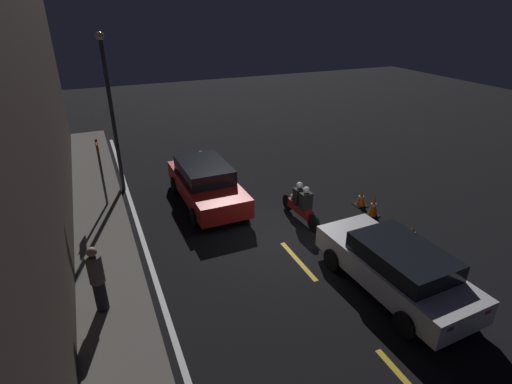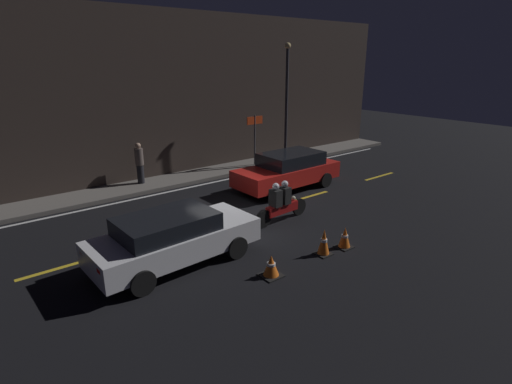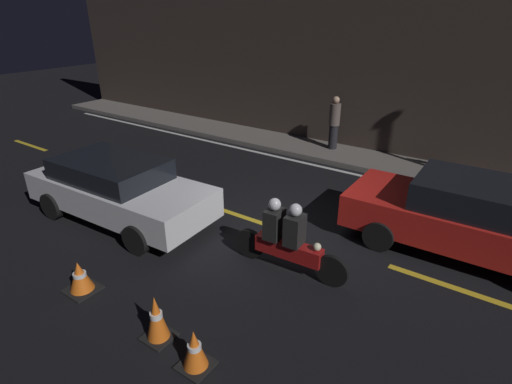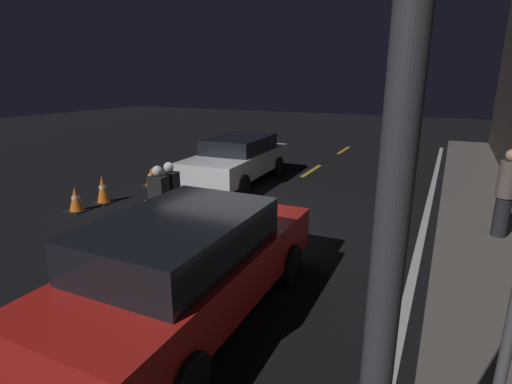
# 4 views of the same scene
# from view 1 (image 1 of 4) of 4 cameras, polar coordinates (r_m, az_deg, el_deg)

# --- Properties ---
(ground_plane) EXTENTS (56.00, 56.00, 0.00)m
(ground_plane) POSITION_cam_1_polar(r_m,az_deg,el_deg) (12.28, 3.78, -7.28)
(ground_plane) COLOR black
(raised_curb) EXTENTS (28.00, 1.68, 0.16)m
(raised_curb) POSITION_cam_1_polar(r_m,az_deg,el_deg) (11.26, -20.02, -11.94)
(raised_curb) COLOR #605B56
(raised_curb) RESTS_ON ground
(building_front) EXTENTS (28.00, 0.30, 7.04)m
(building_front) POSITION_cam_1_polar(r_m,az_deg,el_deg) (9.74, -28.80, 3.56)
(building_front) COLOR #382D28
(building_front) RESTS_ON ground
(lane_dash_c) EXTENTS (2.00, 0.14, 0.01)m
(lane_dash_c) POSITION_cam_1_polar(r_m,az_deg,el_deg) (11.55, 6.03, -9.72)
(lane_dash_c) COLOR gold
(lane_dash_c) RESTS_ON ground
(lane_dash_d) EXTENTS (2.00, 0.14, 0.01)m
(lane_dash_d) POSITION_cam_1_polar(r_m,az_deg,el_deg) (15.07, -2.18, -0.63)
(lane_dash_d) COLOR gold
(lane_dash_d) RESTS_ON ground
(lane_dash_e) EXTENTS (2.00, 0.14, 0.01)m
(lane_dash_e) POSITION_cam_1_polar(r_m,az_deg,el_deg) (19.00, -7.11, 4.89)
(lane_dash_e) COLOR gold
(lane_dash_e) RESTS_ON ground
(lane_solid_kerb) EXTENTS (25.20, 0.14, 0.01)m
(lane_solid_kerb) POSITION_cam_1_polar(r_m,az_deg,el_deg) (11.34, -14.42, -11.25)
(lane_solid_kerb) COLOR silver
(lane_solid_kerb) RESTS_ON ground
(sedan_white) EXTENTS (4.40, 2.00, 1.37)m
(sedan_white) POSITION_cam_1_polar(r_m,az_deg,el_deg) (10.61, 19.30, -9.97)
(sedan_white) COLOR silver
(sedan_white) RESTS_ON ground
(taxi_red) EXTENTS (4.51, 1.96, 1.47)m
(taxi_red) POSITION_cam_1_polar(r_m,az_deg,el_deg) (14.43, -7.16, 1.33)
(taxi_red) COLOR red
(taxi_red) RESTS_ON ground
(motorcycle) EXTENTS (2.22, 0.39, 1.36)m
(motorcycle) POSITION_cam_1_polar(r_m,az_deg,el_deg) (13.19, 6.52, -1.72)
(motorcycle) COLOR black
(motorcycle) RESTS_ON ground
(traffic_cone_near) EXTENTS (0.51, 0.51, 0.55)m
(traffic_cone_near) POSITION_cam_1_polar(r_m,az_deg,el_deg) (13.03, 21.38, -5.72)
(traffic_cone_near) COLOR black
(traffic_cone_near) RESTS_ON ground
(traffic_cone_mid) EXTENTS (0.42, 0.42, 0.73)m
(traffic_cone_mid) POSITION_cam_1_polar(r_m,az_deg,el_deg) (14.16, 16.45, -1.95)
(traffic_cone_mid) COLOR black
(traffic_cone_mid) RESTS_ON ground
(traffic_cone_far) EXTENTS (0.43, 0.43, 0.60)m
(traffic_cone_far) POSITION_cam_1_polar(r_m,az_deg,el_deg) (14.76, 14.78, -0.84)
(traffic_cone_far) COLOR black
(traffic_cone_far) RESTS_ON ground
(pedestrian) EXTENTS (0.34, 0.34, 1.68)m
(pedestrian) POSITION_cam_1_polar(r_m,az_deg,el_deg) (9.85, -21.74, -11.42)
(pedestrian) COLOR black
(pedestrian) RESTS_ON raised_curb
(shop_sign) EXTENTS (0.90, 0.08, 2.40)m
(shop_sign) POSITION_cam_1_polar(r_m,az_deg,el_deg) (14.47, -21.48, 4.36)
(shop_sign) COLOR #4C4C51
(shop_sign) RESTS_ON raised_curb
(street_lamp) EXTENTS (0.28, 0.28, 5.76)m
(street_lamp) POSITION_cam_1_polar(r_m,az_deg,el_deg) (15.40, -19.99, 11.26)
(street_lamp) COLOR #333338
(street_lamp) RESTS_ON ground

